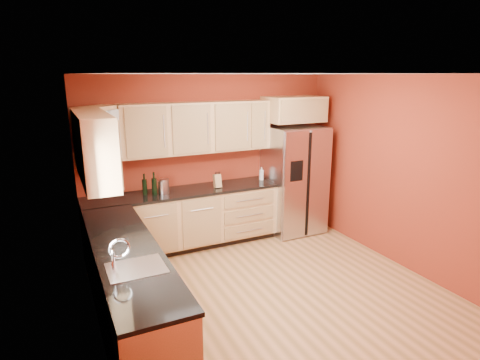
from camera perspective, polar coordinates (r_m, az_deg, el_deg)
The scene contains 23 objects.
floor at distance 5.15m, azimuth 4.44°, elevation -15.52°, with size 4.00×4.00×0.00m, color olive.
ceiling at distance 4.44m, azimuth 5.13°, elevation 14.82°, with size 4.00×4.00×0.00m, color silver.
wall_back at distance 6.38m, azimuth -4.32°, elevation 3.06°, with size 4.00×0.04×2.60m, color maroon.
wall_front at distance 3.18m, azimuth 23.52°, elevation -10.53°, with size 4.00×0.04×2.60m, color maroon.
wall_left at distance 4.05m, azimuth -20.60°, elevation -4.83°, with size 0.04×4.00×2.60m, color maroon.
wall_right at distance 5.87m, azimuth 21.88°, elevation 0.98°, with size 0.04×4.00×2.60m, color maroon.
base_cabinets_back at distance 6.17m, azimuth -7.92°, elevation -5.77°, with size 2.90×0.60×0.88m, color tan.
base_cabinets_left at distance 4.43m, azimuth -15.57°, elevation -14.91°, with size 0.60×2.80×0.88m, color tan.
countertop_back at distance 6.02m, azimuth -8.04°, elevation -1.69°, with size 2.90×0.62×0.04m, color black.
countertop_left at distance 4.22m, azimuth -15.87°, elevation -9.45°, with size 0.62×2.80×0.04m, color black.
upper_cabinets_back at distance 6.06m, azimuth -6.06°, elevation 7.43°, with size 2.30×0.33×0.75m, color tan.
upper_cabinets_left at distance 4.64m, azimuth -20.03°, elevation 4.35°, with size 0.33×1.35×0.75m, color tan.
corner_upper_cabinet at distance 5.58m, azimuth -19.39°, elevation 6.05°, with size 0.62×0.33×0.75m, color tan.
over_fridge_cabinet at distance 6.62m, azimuth 7.64°, elevation 9.96°, with size 0.92×0.60×0.40m, color tan.
refrigerator at distance 6.76m, azimuth 7.65°, elevation 0.06°, with size 0.90×0.75×1.78m, color silver.
window at distance 3.50m, azimuth -19.84°, elevation -3.48°, with size 0.03×0.90×1.00m, color white.
sink_faucet at distance 3.70m, azimuth -14.67°, elevation -10.02°, with size 0.50×0.42×0.30m, color silver, non-canonical shape.
canister_left at distance 5.88m, azimuth -10.71°, elevation -0.90°, with size 0.13×0.13×0.22m, color silver.
canister_right at distance 5.87m, azimuth -10.97°, elevation -1.08°, with size 0.12×0.12×0.19m, color silver.
wine_bottle_a at distance 5.88m, azimuth -13.42°, elevation -0.60°, with size 0.07×0.07×0.31m, color black, non-canonical shape.
wine_bottle_b at distance 5.84m, azimuth -12.11°, elevation -0.50°, with size 0.07×0.07×0.33m, color black, non-canonical shape.
knife_block at distance 6.12m, azimuth -3.24°, elevation -0.13°, with size 0.10×0.09×0.20m, color tan.
soap_dispenser at distance 6.55m, azimuth 3.07°, elevation 0.92°, with size 0.07×0.07×0.21m, color silver.
Camera 1 is at (-2.26, -3.83, 2.60)m, focal length 30.00 mm.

